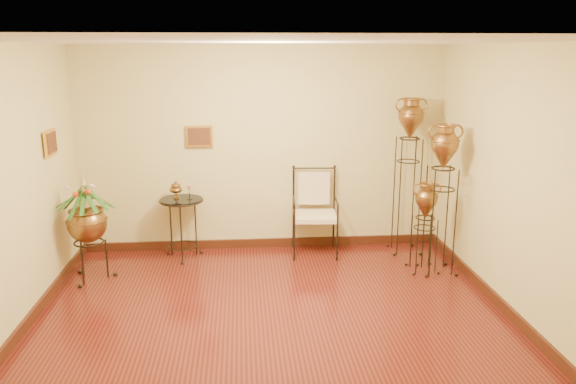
{
  "coord_description": "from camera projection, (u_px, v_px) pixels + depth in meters",
  "views": [
    {
      "loc": [
        -0.29,
        -5.09,
        2.73
      ],
      "look_at": [
        0.25,
        1.3,
        1.1
      ],
      "focal_mm": 35.0,
      "sensor_mm": 36.0,
      "label": 1
    }
  ],
  "objects": [
    {
      "name": "ground",
      "position": [
        274.0,
        331.0,
        5.61
      ],
      "size": [
        5.0,
        5.0,
        0.0
      ],
      "primitive_type": "plane",
      "color": "#5E1B16",
      "rests_on": "ground"
    },
    {
      "name": "armchair",
      "position": [
        315.0,
        213.0,
        7.6
      ],
      "size": [
        0.7,
        0.66,
        1.17
      ],
      "rotation": [
        0.0,
        0.0,
        -0.07
      ],
      "color": "black",
      "rests_on": "ground"
    },
    {
      "name": "side_table",
      "position": [
        182.0,
        227.0,
        7.5
      ],
      "size": [
        0.68,
        0.68,
        1.03
      ],
      "rotation": [
        0.0,
        0.0,
        0.23
      ],
      "color": "black",
      "rests_on": "ground"
    },
    {
      "name": "amphora_short",
      "position": [
        425.0,
        227.0,
        7.03
      ],
      "size": [
        0.37,
        0.37,
        1.16
      ],
      "rotation": [
        0.0,
        0.0,
        -0.04
      ],
      "color": "black",
      "rests_on": "ground"
    },
    {
      "name": "planter_urn",
      "position": [
        87.0,
        219.0,
        6.7
      ],
      "size": [
        0.75,
        0.75,
        1.38
      ],
      "rotation": [
        0.0,
        0.0,
        0.02
      ],
      "color": "black",
      "rests_on": "ground"
    },
    {
      "name": "amphora_tall",
      "position": [
        408.0,
        174.0,
        7.58
      ],
      "size": [
        0.47,
        0.47,
        2.14
      ],
      "rotation": [
        0.0,
        0.0,
        -0.11
      ],
      "color": "black",
      "rests_on": "ground"
    },
    {
      "name": "room_shell",
      "position": [
        272.0,
        161.0,
        5.19
      ],
      "size": [
        5.02,
        5.02,
        2.81
      ],
      "color": "beige",
      "rests_on": "ground"
    },
    {
      "name": "amphora_mid",
      "position": [
        441.0,
        198.0,
        6.9
      ],
      "size": [
        0.55,
        0.55,
        1.89
      ],
      "rotation": [
        0.0,
        0.0,
        0.39
      ],
      "color": "black",
      "rests_on": "ground"
    }
  ]
}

